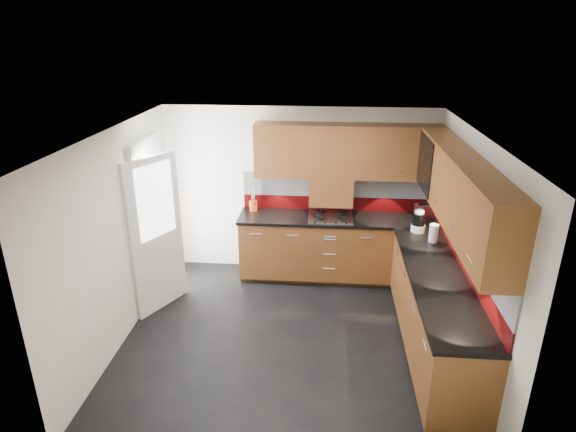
# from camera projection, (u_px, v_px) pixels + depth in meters

# --- Properties ---
(room) EXTENTS (4.00, 3.80, 2.64)m
(room) POSITION_uv_depth(u_px,v_px,m) (289.00, 218.00, 5.08)
(room) COLOR black
(base_cabinets) EXTENTS (2.70, 3.20, 0.95)m
(base_cabinets) POSITION_uv_depth(u_px,v_px,m) (378.00, 278.00, 6.05)
(base_cabinets) COLOR #583213
(base_cabinets) RESTS_ON room
(countertop) EXTENTS (2.72, 3.22, 0.04)m
(countertop) POSITION_uv_depth(u_px,v_px,m) (380.00, 244.00, 5.86)
(countertop) COLOR black
(countertop) RESTS_ON base_cabinets
(backsplash) EXTENTS (2.70, 3.20, 0.54)m
(backsplash) POSITION_uv_depth(u_px,v_px,m) (398.00, 216.00, 5.95)
(backsplash) COLOR maroon
(backsplash) RESTS_ON countertop
(upper_cabinets) EXTENTS (2.50, 3.20, 0.72)m
(upper_cabinets) POSITION_uv_depth(u_px,v_px,m) (400.00, 170.00, 5.59)
(upper_cabinets) COLOR #583213
(upper_cabinets) RESTS_ON room
(extractor_hood) EXTENTS (0.60, 0.33, 0.40)m
(extractor_hood) POSITION_uv_depth(u_px,v_px,m) (331.00, 191.00, 6.64)
(extractor_hood) COLOR #583213
(extractor_hood) RESTS_ON room
(glass_cabinet) EXTENTS (0.32, 0.80, 0.66)m
(glass_cabinet) POSITION_uv_depth(u_px,v_px,m) (437.00, 162.00, 5.80)
(glass_cabinet) COLOR black
(glass_cabinet) RESTS_ON room
(back_door) EXTENTS (0.42, 1.19, 2.04)m
(back_door) POSITION_uv_depth(u_px,v_px,m) (154.00, 226.00, 6.09)
(back_door) COLOR white
(back_door) RESTS_ON room
(gas_hob) EXTENTS (0.60, 0.53, 0.05)m
(gas_hob) POSITION_uv_depth(u_px,v_px,m) (330.00, 217.00, 6.61)
(gas_hob) COLOR silver
(gas_hob) RESTS_ON countertop
(utensil_pot) EXTENTS (0.11, 0.11, 0.40)m
(utensil_pot) POSITION_uv_depth(u_px,v_px,m) (253.00, 204.00, 6.85)
(utensil_pot) COLOR #D84D14
(utensil_pot) RESTS_ON countertop
(toaster) EXTENTS (0.29, 0.22, 0.19)m
(toaster) POSITION_uv_depth(u_px,v_px,m) (425.00, 211.00, 6.62)
(toaster) COLOR silver
(toaster) RESTS_ON countertop
(food_processor) EXTENTS (0.18, 0.18, 0.29)m
(food_processor) POSITION_uv_depth(u_px,v_px,m) (418.00, 222.00, 6.12)
(food_processor) COLOR white
(food_processor) RESTS_ON countertop
(paper_towel) EXTENTS (0.13, 0.13, 0.22)m
(paper_towel) POSITION_uv_depth(u_px,v_px,m) (434.00, 233.00, 5.83)
(paper_towel) COLOR white
(paper_towel) RESTS_ON countertop
(orange_cloth) EXTENTS (0.15, 0.14, 0.01)m
(orange_cloth) POSITION_uv_depth(u_px,v_px,m) (417.00, 231.00, 6.16)
(orange_cloth) COLOR red
(orange_cloth) RESTS_ON countertop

